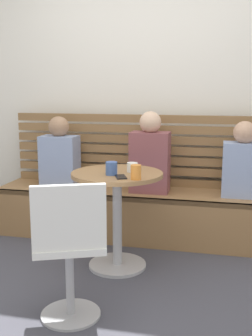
{
  "coord_description": "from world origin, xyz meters",
  "views": [
    {
      "loc": [
        0.68,
        -2.38,
        1.35
      ],
      "look_at": [
        -0.04,
        0.66,
        0.75
      ],
      "focal_mm": 44.48,
      "sensor_mm": 36.0,
      "label": 1
    }
  ],
  "objects_px": {
    "person_child_middle": "(60,156)",
    "phone_on_table": "(121,177)",
    "cup_mug_blue": "(111,168)",
    "cup_tumbler_orange": "(136,172)",
    "booth_bench": "(144,214)",
    "person_adult": "(150,156)",
    "person_child_left": "(243,164)",
    "white_chair": "(69,247)",
    "cafe_table": "(117,201)",
    "cup_ceramic_white": "(132,167)"
  },
  "relations": [
    {
      "from": "booth_bench",
      "to": "person_child_middle",
      "type": "relative_size",
      "value": 4.12
    },
    {
      "from": "booth_bench",
      "to": "person_child_left",
      "type": "height_order",
      "value": "person_child_left"
    },
    {
      "from": "cafe_table",
      "to": "white_chair",
      "type": "bearing_deg",
      "value": -95.17
    },
    {
      "from": "booth_bench",
      "to": "cup_tumbler_orange",
      "type": "distance_m",
      "value": 1.05
    },
    {
      "from": "person_adult",
      "to": "person_child_middle",
      "type": "distance_m",
      "value": 0.86
    },
    {
      "from": "person_child_left",
      "to": "white_chair",
      "type": "bearing_deg",
      "value": -123.84
    },
    {
      "from": "cafe_table",
      "to": "person_child_middle",
      "type": "distance_m",
      "value": 1.03
    },
    {
      "from": "cafe_table",
      "to": "cup_tumbler_orange",
      "type": "bearing_deg",
      "value": -47.94
    },
    {
      "from": "person_child_middle",
      "to": "phone_on_table",
      "type": "xyz_separation_m",
      "value": [
        0.8,
        -0.85,
        0.01
      ]
    },
    {
      "from": "cup_ceramic_white",
      "to": "cup_tumbler_orange",
      "type": "bearing_deg",
      "value": -72.16
    },
    {
      "from": "person_child_left",
      "to": "person_adult",
      "type": "bearing_deg",
      "value": -178.61
    },
    {
      "from": "cafe_table",
      "to": "cup_ceramic_white",
      "type": "xyz_separation_m",
      "value": [
        0.11,
        0.04,
        0.26
      ]
    },
    {
      "from": "cup_mug_blue",
      "to": "booth_bench",
      "type": "bearing_deg",
      "value": 83.27
    },
    {
      "from": "person_adult",
      "to": "cup_tumbler_orange",
      "type": "bearing_deg",
      "value": -86.33
    },
    {
      "from": "person_child_left",
      "to": "cup_ceramic_white",
      "type": "relative_size",
      "value": 8.03
    },
    {
      "from": "person_child_left",
      "to": "cup_tumbler_orange",
      "type": "relative_size",
      "value": 6.43
    },
    {
      "from": "cafe_table",
      "to": "phone_on_table",
      "type": "xyz_separation_m",
      "value": [
        0.07,
        -0.17,
        0.23
      ]
    },
    {
      "from": "cup_ceramic_white",
      "to": "person_adult",
      "type": "bearing_deg",
      "value": 87.94
    },
    {
      "from": "booth_bench",
      "to": "phone_on_table",
      "type": "distance_m",
      "value": 0.98
    },
    {
      "from": "booth_bench",
      "to": "white_chair",
      "type": "bearing_deg",
      "value": -95.75
    },
    {
      "from": "person_child_middle",
      "to": "cup_tumbler_orange",
      "type": "bearing_deg",
      "value": -44.13
    },
    {
      "from": "cafe_table",
      "to": "cup_mug_blue",
      "type": "height_order",
      "value": "cup_mug_blue"
    },
    {
      "from": "person_adult",
      "to": "cup_mug_blue",
      "type": "height_order",
      "value": "person_adult"
    },
    {
      "from": "person_child_middle",
      "to": "phone_on_table",
      "type": "relative_size",
      "value": 4.69
    },
    {
      "from": "phone_on_table",
      "to": "cafe_table",
      "type": "bearing_deg",
      "value": 89.76
    },
    {
      "from": "booth_bench",
      "to": "white_chair",
      "type": "distance_m",
      "value": 1.5
    },
    {
      "from": "person_child_left",
      "to": "cup_mug_blue",
      "type": "bearing_deg",
      "value": -140.33
    },
    {
      "from": "booth_bench",
      "to": "white_chair",
      "type": "xyz_separation_m",
      "value": [
        -0.15,
        -1.47,
        0.24
      ]
    },
    {
      "from": "person_adult",
      "to": "person_child_left",
      "type": "relative_size",
      "value": 1.11
    },
    {
      "from": "person_adult",
      "to": "person_child_left",
      "type": "distance_m",
      "value": 0.8
    },
    {
      "from": "white_chair",
      "to": "cup_tumbler_orange",
      "type": "xyz_separation_m",
      "value": [
        0.26,
        0.6,
        0.33
      ]
    },
    {
      "from": "booth_bench",
      "to": "white_chair",
      "type": "height_order",
      "value": "white_chair"
    },
    {
      "from": "cup_mug_blue",
      "to": "cup_ceramic_white",
      "type": "distance_m",
      "value": 0.18
    },
    {
      "from": "cafe_table",
      "to": "person_child_left",
      "type": "xyz_separation_m",
      "value": [
        0.92,
        0.68,
        0.2
      ]
    },
    {
      "from": "person_adult",
      "to": "cup_tumbler_orange",
      "type": "distance_m",
      "value": 0.87
    },
    {
      "from": "person_child_middle",
      "to": "cup_ceramic_white",
      "type": "xyz_separation_m",
      "value": [
        0.84,
        -0.65,
        0.04
      ]
    },
    {
      "from": "person_child_left",
      "to": "person_child_middle",
      "type": "bearing_deg",
      "value": 179.77
    },
    {
      "from": "phone_on_table",
      "to": "cup_ceramic_white",
      "type": "bearing_deg",
      "value": 56.76
    },
    {
      "from": "person_child_left",
      "to": "cup_mug_blue",
      "type": "relative_size",
      "value": 6.77
    },
    {
      "from": "cup_mug_blue",
      "to": "cup_tumbler_orange",
      "type": "xyz_separation_m",
      "value": [
        0.2,
        -0.1,
        0.0
      ]
    },
    {
      "from": "person_adult",
      "to": "cup_tumbler_orange",
      "type": "xyz_separation_m",
      "value": [
        0.06,
        -0.86,
        0.03
      ]
    },
    {
      "from": "cup_mug_blue",
      "to": "phone_on_table",
      "type": "xyz_separation_m",
      "value": [
        0.08,
        -0.07,
        -0.04
      ]
    },
    {
      "from": "booth_bench",
      "to": "phone_on_table",
      "type": "xyz_separation_m",
      "value": [
        -0.01,
        -0.83,
        0.52
      ]
    },
    {
      "from": "cafe_table",
      "to": "cup_ceramic_white",
      "type": "bearing_deg",
      "value": 18.99
    },
    {
      "from": "cup_mug_blue",
      "to": "cup_tumbler_orange",
      "type": "distance_m",
      "value": 0.23
    },
    {
      "from": "cup_ceramic_white",
      "to": "phone_on_table",
      "type": "height_order",
      "value": "cup_ceramic_white"
    },
    {
      "from": "person_child_middle",
      "to": "cup_mug_blue",
      "type": "height_order",
      "value": "person_child_middle"
    },
    {
      "from": "booth_bench",
      "to": "cafe_table",
      "type": "relative_size",
      "value": 3.65
    },
    {
      "from": "cup_mug_blue",
      "to": "cup_tumbler_orange",
      "type": "height_order",
      "value": "cup_tumbler_orange"
    },
    {
      "from": "cup_mug_blue",
      "to": "cup_tumbler_orange",
      "type": "bearing_deg",
      "value": -27.65
    }
  ]
}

